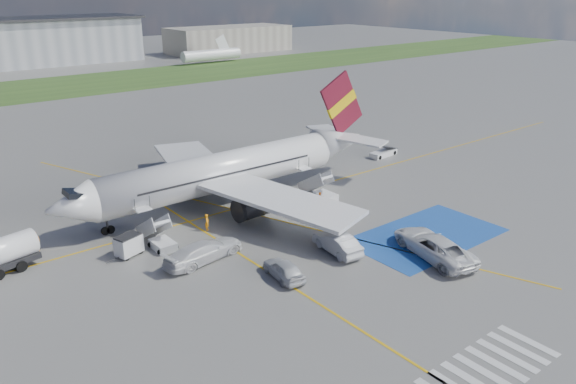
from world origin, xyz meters
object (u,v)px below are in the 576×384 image
Objects in this scene: belt_loader at (383,153)px; car_silver_b at (337,243)px; gpu_cart at (129,246)px; car_silver_a at (284,269)px; van_white_b at (204,248)px; van_white_a at (434,242)px; airliner at (233,169)px.

car_silver_b reaches higher than belt_loader.
gpu_cart reaches higher than car_silver_b.
car_silver_a is 0.79× the size of van_white_b.
van_white_b is at bearing -54.83° from car_silver_a.
car_silver_b is 0.93× the size of van_white_b.
gpu_cart is 0.45× the size of van_white_b.
belt_loader is at bearing -138.17° from car_silver_b.
belt_loader is at bearing -142.15° from car_silver_a.
car_silver_a is 0.67× the size of van_white_a.
van_white_a is at bearing 143.74° from car_silver_b.
gpu_cart is 25.06m from van_white_a.
car_silver_a is 6.19m from car_silver_b.
car_silver_a is 0.85× the size of car_silver_b.
van_white_b reaches higher than car_silver_b.
car_silver_b is at bearing -54.71° from gpu_cart.
airliner reaches higher than van_white_b.
airliner is at bearing 2.42° from gpu_cart.
car_silver_b is at bearing -151.32° from belt_loader.
van_white_a reaches higher than belt_loader.
gpu_cart is 0.48× the size of car_silver_b.
car_silver_a is (-30.06, -17.23, 0.39)m from belt_loader.
van_white_b is (4.39, -4.63, 0.27)m from gpu_cart.
belt_loader is 0.86× the size of van_white_b.
car_silver_b is 7.89m from van_white_a.
car_silver_a is 12.82m from van_white_a.
car_silver_b is (-23.90, -16.59, 0.49)m from belt_loader.
belt_loader is 35.05m from van_white_b.
van_white_a is (11.90, -4.76, 0.47)m from car_silver_a.
gpu_cart is 38.21m from belt_loader.
airliner is at bearing -102.81° from car_silver_a.
belt_loader is 28.54m from van_white_a.
van_white_b is at bearing -24.04° from car_silver_b.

